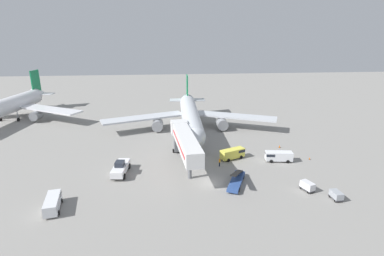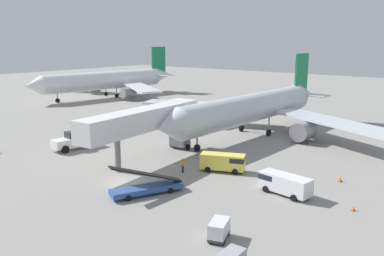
% 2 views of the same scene
% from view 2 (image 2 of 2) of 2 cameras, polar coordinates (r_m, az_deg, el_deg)
% --- Properties ---
extents(ground_plane, '(300.00, 300.00, 0.00)m').
position_cam_2_polar(ground_plane, '(45.97, -9.51, -7.53)').
color(ground_plane, gray).
extents(airplane_at_gate, '(47.48, 43.70, 12.85)m').
position_cam_2_polar(airplane_at_gate, '(67.87, 8.65, 2.76)').
color(airplane_at_gate, silver).
rests_on(airplane_at_gate, ground).
extents(jet_bridge, '(4.91, 20.34, 7.00)m').
position_cam_2_polar(jet_bridge, '(52.65, -6.09, 1.03)').
color(jet_bridge, silver).
rests_on(jet_bridge, ground).
extents(pushback_tug, '(3.09, 6.86, 2.64)m').
position_cam_2_polar(pushback_tug, '(60.90, -16.08, -1.72)').
color(pushback_tug, white).
rests_on(pushback_tug, ground).
extents(belt_loader_truck, '(4.78, 7.57, 3.45)m').
position_cam_2_polar(belt_loader_truck, '(42.11, -6.38, -8.18)').
color(belt_loader_truck, '#2D4C8E').
rests_on(belt_loader_truck, ground).
extents(service_van_near_right, '(5.62, 2.69, 2.04)m').
position_cam_2_polar(service_van_near_right, '(42.86, 12.71, -7.50)').
color(service_van_near_right, white).
rests_on(service_van_near_right, ground).
extents(service_van_outer_right, '(5.54, 3.78, 2.11)m').
position_cam_2_polar(service_van_outer_right, '(48.87, 4.51, -4.70)').
color(service_van_outer_right, '#E5DB4C').
rests_on(service_van_outer_right, ground).
extents(baggage_cart_far_center, '(1.98, 2.59, 1.54)m').
position_cam_2_polar(baggage_cart_far_center, '(33.10, 3.81, -13.94)').
color(baggage_cart_far_center, '#38383D').
rests_on(baggage_cart_far_center, ground).
extents(ground_crew_worker_foreground, '(0.44, 0.44, 1.80)m').
position_cam_2_polar(ground_crew_worker_foreground, '(48.31, -1.30, -5.18)').
color(ground_crew_worker_foreground, '#1E2333').
rests_on(ground_crew_worker_foreground, ground).
extents(safety_cone_alpha, '(0.40, 0.40, 0.62)m').
position_cam_2_polar(safety_cone_alpha, '(48.44, 20.05, -6.71)').
color(safety_cone_alpha, black).
rests_on(safety_cone_alpha, ground).
extents(safety_cone_bravo, '(0.33, 0.33, 0.51)m').
position_cam_2_polar(safety_cone_bravo, '(41.04, 21.67, -10.38)').
color(safety_cone_bravo, black).
rests_on(safety_cone_bravo, ground).
extents(airplane_background, '(46.19, 44.97, 13.30)m').
position_cam_2_polar(airplane_background, '(113.50, -11.57, 6.54)').
color(airplane_background, silver).
rests_on(airplane_background, ground).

